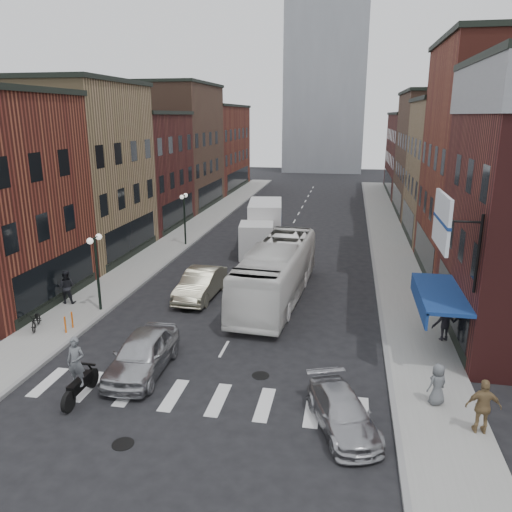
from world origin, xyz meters
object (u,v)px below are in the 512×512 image
Objects in this scene: billboard_sign at (444,223)px; streetlamp_near at (96,259)px; parked_bicycle at (36,320)px; ped_right_b at (483,407)px; ped_right_c at (438,384)px; sedan_left_far at (201,284)px; ped_left_solo at (66,287)px; sedan_left_near at (142,354)px; ped_right_a at (445,322)px; bike_rack at (69,322)px; box_truck at (263,227)px; curb_car at (342,412)px; transit_bus at (276,272)px; streetlamp_far at (184,209)px; motorcycle_rider at (78,371)px.

streetlamp_near is (-15.99, 3.50, -3.22)m from billboard_sign.
ped_right_b is at bearing -36.45° from parked_bicycle.
ped_right_c is (17.70, -3.25, 0.34)m from parked_bicycle.
sedan_left_far is 7.19m from ped_left_solo.
sedan_left_near is at bearing -49.69° from streetlamp_near.
sedan_left_far is at bearing -41.72° from ped_right_b.
bike_rack is at bearing -10.11° from ped_right_a.
streetlamp_near reaches higher than sedan_left_near.
curb_car is (6.46, -21.99, -1.14)m from box_truck.
ped_left_solo is (-10.95, -3.10, -0.53)m from transit_bus.
transit_bus is at bearing 135.33° from billboard_sign.
streetlamp_far is at bearing 89.31° from bike_rack.
sedan_left_far is at bearing -71.70° from ped_right_c.
ped_right_a is at bearing -91.45° from ped_right_b.
curb_car is at bearing -127.48° from billboard_sign.
streetlamp_far is 13.75m from ped_left_solo.
transit_bus is at bearing -86.67° from ped_right_c.
bike_rack is 5.70m from sedan_left_near.
curb_car is 2.30× the size of ped_right_a.
billboard_sign is 6.53m from ped_right_b.
billboard_sign reaches higher than sedan_left_far.
billboard_sign is 11.14m from transit_bus.
parked_bicycle is 1.05× the size of ped_right_c.
motorcycle_rider is at bearing -123.35° from sedan_left_near.
ped_right_c is (11.32, -9.09, 0.10)m from sedan_left_far.
box_truck is (6.37, 16.81, 1.18)m from bike_rack.
parked_bicycle is at bearing 140.25° from curb_car.
box_truck is (6.17, 0.11, -1.18)m from streetlamp_far.
streetlamp_far is (-15.99, 17.50, -3.22)m from billboard_sign.
box_truck is 5.47× the size of ped_right_c.
sedan_left_far is 8.65m from parked_bicycle.
billboard_sign is at bearing 19.88° from motorcycle_rider.
box_truck reaches higher than sedan_left_far.
transit_bus is 2.82× the size of curb_car.
motorcycle_rider is at bearing 10.91° from ped_right_a.
billboard_sign is at bearing -77.25° from ped_right_b.
ped_right_b is (1.01, -4.01, -5.06)m from billboard_sign.
ped_right_b is (18.84, -4.72, 0.51)m from parked_bicycle.
streetlamp_far is 1.67× the size of motorcycle_rider.
ped_right_b is (17.00, -21.51, -1.84)m from streetlamp_far.
ped_left_solo is at bearing 73.76° from parked_bicycle.
parked_bicycle is 0.86× the size of ped_right_b.
bike_rack is 0.43× the size of ped_right_b.
bike_rack is 11.02m from transit_bus.
streetlamp_far is 2.58× the size of parked_bicycle.
box_truck is at bearing -70.79° from ped_right_a.
sedan_left_far is at bearing 20.10° from parked_bicycle.
ped_left_solo reaches higher than ped_right_a.
ped_right_a is at bearing -15.60° from parked_bicycle.
box_truck is 11.22m from sedan_left_far.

